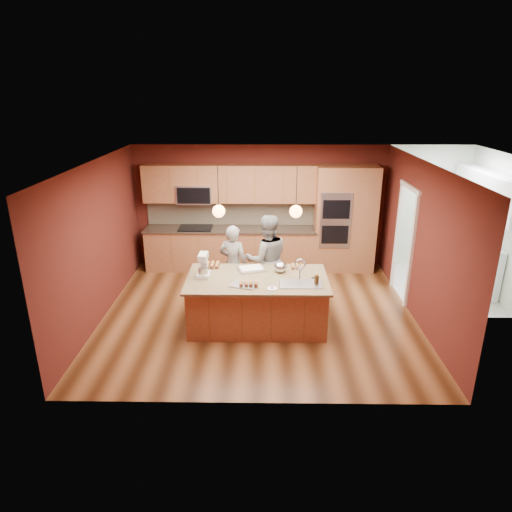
{
  "coord_description": "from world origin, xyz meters",
  "views": [
    {
      "loc": [
        0.07,
        -7.37,
        3.82
      ],
      "look_at": [
        -0.04,
        -0.1,
        1.14
      ],
      "focal_mm": 32.0,
      "sensor_mm": 36.0,
      "label": 1
    }
  ],
  "objects_px": {
    "stand_mixer": "(203,267)",
    "mixing_bowl": "(280,267)",
    "island": "(258,301)",
    "person_right": "(267,260)",
    "person_left": "(233,264)"
  },
  "relations": [
    {
      "from": "person_right",
      "to": "mixing_bowl",
      "type": "bearing_deg",
      "value": 97.73
    },
    {
      "from": "mixing_bowl",
      "to": "stand_mixer",
      "type": "bearing_deg",
      "value": -171.01
    },
    {
      "from": "person_right",
      "to": "person_left",
      "type": "bearing_deg",
      "value": -11.51
    },
    {
      "from": "island",
      "to": "person_right",
      "type": "distance_m",
      "value": 1.01
    },
    {
      "from": "person_right",
      "to": "stand_mixer",
      "type": "bearing_deg",
      "value": 26.99
    },
    {
      "from": "island",
      "to": "person_right",
      "type": "height_order",
      "value": "person_right"
    },
    {
      "from": "person_right",
      "to": "stand_mixer",
      "type": "xyz_separation_m",
      "value": [
        -1.06,
        -0.84,
        0.19
      ]
    },
    {
      "from": "stand_mixer",
      "to": "mixing_bowl",
      "type": "distance_m",
      "value": 1.3
    },
    {
      "from": "stand_mixer",
      "to": "mixing_bowl",
      "type": "height_order",
      "value": "stand_mixer"
    },
    {
      "from": "island",
      "to": "mixing_bowl",
      "type": "height_order",
      "value": "island"
    },
    {
      "from": "person_right",
      "to": "mixing_bowl",
      "type": "relative_size",
      "value": 7.52
    },
    {
      "from": "person_left",
      "to": "person_right",
      "type": "distance_m",
      "value": 0.63
    },
    {
      "from": "stand_mixer",
      "to": "person_left",
      "type": "bearing_deg",
      "value": 66.06
    },
    {
      "from": "island",
      "to": "stand_mixer",
      "type": "relative_size",
      "value": 5.86
    },
    {
      "from": "mixing_bowl",
      "to": "person_right",
      "type": "bearing_deg",
      "value": 109.25
    }
  ]
}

